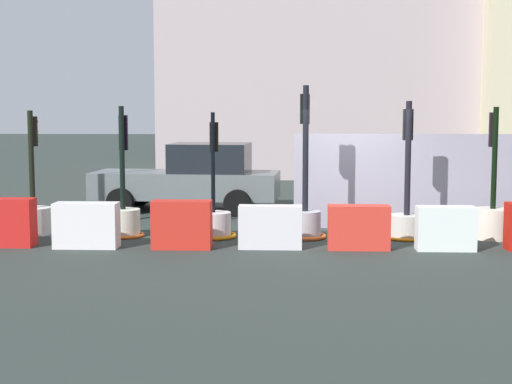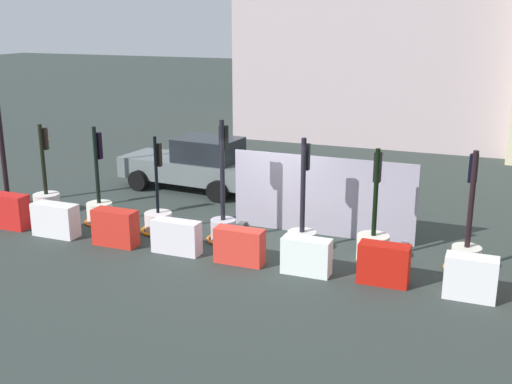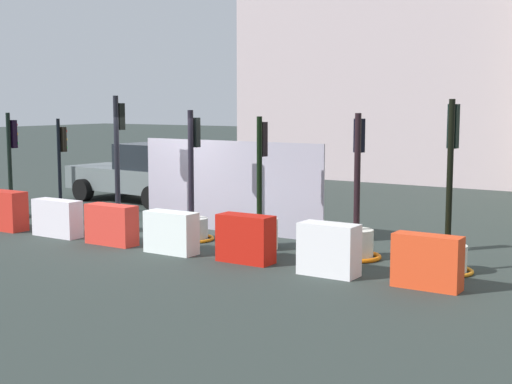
# 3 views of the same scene
# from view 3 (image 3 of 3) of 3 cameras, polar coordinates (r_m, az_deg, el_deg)

# --- Properties ---
(ground_plane) EXTENTS (120.00, 120.00, 0.00)m
(ground_plane) POSITION_cam_3_polar(r_m,az_deg,el_deg) (15.82, -8.02, -3.32)
(ground_plane) COLOR #2D3632
(traffic_light_1) EXTENTS (0.83, 0.83, 2.57)m
(traffic_light_1) POSITION_cam_3_polar(r_m,az_deg,el_deg) (18.96, -18.53, -0.59)
(traffic_light_1) COLOR silver
(traffic_light_1) RESTS_ON ground_plane
(traffic_light_2) EXTENTS (0.91, 0.91, 2.45)m
(traffic_light_2) POSITION_cam_3_polar(r_m,az_deg,el_deg) (17.59, -14.97, -1.34)
(traffic_light_2) COLOR silver
(traffic_light_2) RESTS_ON ground_plane
(traffic_light_3) EXTENTS (0.84, 0.84, 2.96)m
(traffic_light_3) POSITION_cam_3_polar(r_m,az_deg,el_deg) (16.30, -10.69, -1.18)
(traffic_light_3) COLOR #ADA7B1
(traffic_light_3) RESTS_ON ground_plane
(traffic_light_4) EXTENTS (0.93, 0.93, 2.66)m
(traffic_light_4) POSITION_cam_3_polar(r_m,az_deg,el_deg) (15.08, -5.03, -2.04)
(traffic_light_4) COLOR beige
(traffic_light_4) RESTS_ON ground_plane
(traffic_light_5) EXTENTS (0.72, 0.72, 2.55)m
(traffic_light_5) POSITION_cam_3_polar(r_m,az_deg,el_deg) (14.14, 0.28, -2.58)
(traffic_light_5) COLOR beige
(traffic_light_5) RESTS_ON ground_plane
(traffic_light_6) EXTENTS (0.92, 0.92, 2.63)m
(traffic_light_6) POSITION_cam_3_polar(r_m,az_deg,el_deg) (13.36, 7.83, -3.34)
(traffic_light_6) COLOR silver
(traffic_light_6) RESTS_ON ground_plane
(traffic_light_7) EXTENTS (0.88, 0.88, 2.87)m
(traffic_light_7) POSITION_cam_3_polar(r_m,az_deg,el_deg) (12.57, 14.73, -3.96)
(traffic_light_7) COLOR silver
(traffic_light_7) RESTS_ON ground_plane
(construction_barrier_2) EXTENTS (1.07, 0.45, 0.87)m
(construction_barrier_2) POSITION_cam_3_polar(r_m,az_deg,el_deg) (17.14, -19.01, -1.37)
(construction_barrier_2) COLOR red
(construction_barrier_2) RESTS_ON ground_plane
(construction_barrier_3) EXTENTS (1.14, 0.40, 0.78)m
(construction_barrier_3) POSITION_cam_3_polar(r_m,az_deg,el_deg) (15.98, -15.24, -1.98)
(construction_barrier_3) COLOR silver
(construction_barrier_3) RESTS_ON ground_plane
(construction_barrier_4) EXTENTS (1.10, 0.41, 0.80)m
(construction_barrier_4) POSITION_cam_3_polar(r_m,az_deg,el_deg) (14.83, -11.21, -2.52)
(construction_barrier_4) COLOR red
(construction_barrier_4) RESTS_ON ground_plane
(construction_barrier_5) EXTENTS (1.04, 0.41, 0.79)m
(construction_barrier_5) POSITION_cam_3_polar(r_m,az_deg,el_deg) (13.80, -6.63, -3.16)
(construction_barrier_5) COLOR white
(construction_barrier_5) RESTS_ON ground_plane
(construction_barrier_6) EXTENTS (1.02, 0.43, 0.85)m
(construction_barrier_6) POSITION_cam_3_polar(r_m,az_deg,el_deg) (12.93, -0.81, -3.66)
(construction_barrier_6) COLOR red
(construction_barrier_6) RESTS_ON ground_plane
(construction_barrier_7) EXTENTS (0.98, 0.45, 0.86)m
(construction_barrier_7) POSITION_cam_3_polar(r_m,az_deg,el_deg) (12.03, 5.70, -4.48)
(construction_barrier_7) COLOR white
(construction_barrier_7) RESTS_ON ground_plane
(construction_barrier_8) EXTENTS (1.05, 0.37, 0.83)m
(construction_barrier_8) POSITION_cam_3_polar(r_m,az_deg,el_deg) (11.43, 13.21, -5.32)
(construction_barrier_8) COLOR #E4401C
(construction_barrier_8) RESTS_ON ground_plane
(car_grey_saloon) EXTENTS (4.65, 2.28, 1.67)m
(car_grey_saloon) POSITION_cam_3_polar(r_m,az_deg,el_deg) (20.93, -8.78, 1.40)
(car_grey_saloon) COLOR slate
(car_grey_saloon) RESTS_ON ground_plane
(site_fence_panel) EXTENTS (4.61, 0.50, 1.99)m
(site_fence_panel) POSITION_cam_3_polar(r_m,az_deg,el_deg) (15.92, -2.07, 0.29)
(site_fence_panel) COLOR #9994A6
(site_fence_panel) RESTS_ON ground_plane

